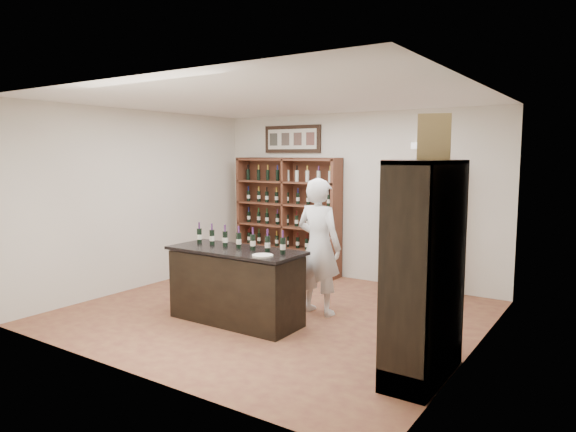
# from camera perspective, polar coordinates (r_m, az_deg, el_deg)

# --- Properties ---
(floor) EXTENTS (5.50, 5.50, 0.00)m
(floor) POSITION_cam_1_polar(r_m,az_deg,el_deg) (7.49, -1.61, -10.68)
(floor) COLOR #906139
(floor) RESTS_ON ground
(ceiling) EXTENTS (5.50, 5.50, 0.00)m
(ceiling) POSITION_cam_1_polar(r_m,az_deg,el_deg) (7.18, -1.69, 12.79)
(ceiling) COLOR white
(ceiling) RESTS_ON wall_back
(wall_back) EXTENTS (5.50, 0.04, 3.00)m
(wall_back) POSITION_cam_1_polar(r_m,az_deg,el_deg) (9.33, 7.28, 2.14)
(wall_back) COLOR silver
(wall_back) RESTS_ON ground
(wall_left) EXTENTS (0.04, 5.00, 3.00)m
(wall_left) POSITION_cam_1_polar(r_m,az_deg,el_deg) (9.05, -16.00, 1.79)
(wall_left) COLOR silver
(wall_left) RESTS_ON ground
(wall_right) EXTENTS (0.04, 5.00, 3.00)m
(wall_right) POSITION_cam_1_polar(r_m,az_deg,el_deg) (6.03, 20.17, -0.76)
(wall_right) COLOR silver
(wall_right) RESTS_ON ground
(wine_shelf) EXTENTS (2.20, 0.38, 2.20)m
(wine_shelf) POSITION_cam_1_polar(r_m,az_deg,el_deg) (9.87, 0.04, 0.11)
(wine_shelf) COLOR #592E1E
(wine_shelf) RESTS_ON ground
(framed_picture) EXTENTS (1.25, 0.04, 0.52)m
(framed_picture) POSITION_cam_1_polar(r_m,az_deg,el_deg) (9.92, 0.49, 8.54)
(framed_picture) COLOR black
(framed_picture) RESTS_ON wall_back
(arched_doorway) EXTENTS (1.17, 0.35, 2.17)m
(arched_doorway) POSITION_cam_1_polar(r_m,az_deg,el_deg) (8.72, 14.11, -0.73)
(arched_doorway) COLOR black
(arched_doorway) RESTS_ON ground
(emergency_light) EXTENTS (0.30, 0.10, 0.10)m
(emergency_light) POSITION_cam_1_polar(r_m,az_deg,el_deg) (8.74, 14.56, 7.57)
(emergency_light) COLOR white
(emergency_light) RESTS_ON wall_back
(tasting_counter) EXTENTS (1.88, 0.78, 1.00)m
(tasting_counter) POSITION_cam_1_polar(r_m,az_deg,el_deg) (7.01, -5.83, -7.73)
(tasting_counter) COLOR black
(tasting_counter) RESTS_ON ground
(counter_bottle_0) EXTENTS (0.07, 0.07, 0.30)m
(counter_bottle_0) POSITION_cam_1_polar(r_m,az_deg,el_deg) (7.41, -9.82, -2.16)
(counter_bottle_0) COLOR black
(counter_bottle_0) RESTS_ON tasting_counter
(counter_bottle_1) EXTENTS (0.07, 0.07, 0.30)m
(counter_bottle_1) POSITION_cam_1_polar(r_m,az_deg,el_deg) (7.25, -8.44, -2.34)
(counter_bottle_1) COLOR black
(counter_bottle_1) RESTS_ON tasting_counter
(counter_bottle_2) EXTENTS (0.07, 0.07, 0.30)m
(counter_bottle_2) POSITION_cam_1_polar(r_m,az_deg,el_deg) (7.09, -7.00, -2.52)
(counter_bottle_2) COLOR black
(counter_bottle_2) RESTS_ON tasting_counter
(counter_bottle_3) EXTENTS (0.07, 0.07, 0.30)m
(counter_bottle_3) POSITION_cam_1_polar(r_m,az_deg,el_deg) (6.94, -5.50, -2.70)
(counter_bottle_3) COLOR black
(counter_bottle_3) RESTS_ON tasting_counter
(counter_bottle_4) EXTENTS (0.07, 0.07, 0.30)m
(counter_bottle_4) POSITION_cam_1_polar(r_m,az_deg,el_deg) (6.79, -3.93, -2.89)
(counter_bottle_4) COLOR black
(counter_bottle_4) RESTS_ON tasting_counter
(counter_bottle_5) EXTENTS (0.07, 0.07, 0.30)m
(counter_bottle_5) POSITION_cam_1_polar(r_m,az_deg,el_deg) (6.65, -2.29, -3.09)
(counter_bottle_5) COLOR black
(counter_bottle_5) RESTS_ON tasting_counter
(counter_bottle_6) EXTENTS (0.07, 0.07, 0.30)m
(counter_bottle_6) POSITION_cam_1_polar(r_m,az_deg,el_deg) (6.52, -0.58, -3.30)
(counter_bottle_6) COLOR black
(counter_bottle_6) RESTS_ON tasting_counter
(side_cabinet) EXTENTS (0.48, 1.20, 2.20)m
(side_cabinet) POSITION_cam_1_polar(r_m,az_deg,el_deg) (5.39, 15.19, -9.54)
(side_cabinet) COLOR black
(side_cabinet) RESTS_ON ground
(shopkeeper) EXTENTS (0.74, 0.52, 1.93)m
(shopkeeper) POSITION_cam_1_polar(r_m,az_deg,el_deg) (7.26, 3.44, -3.40)
(shopkeeper) COLOR white
(shopkeeper) RESTS_ON ground
(plate) EXTENTS (0.26, 0.26, 0.02)m
(plate) POSITION_cam_1_polar(r_m,az_deg,el_deg) (6.37, -2.84, -4.42)
(plate) COLOR beige
(plate) RESTS_ON tasting_counter
(wine_crate) EXTENTS (0.34, 0.22, 0.45)m
(wine_crate) POSITION_cam_1_polar(r_m,az_deg,el_deg) (5.31, 15.93, 8.44)
(wine_crate) COLOR tan
(wine_crate) RESTS_ON side_cabinet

